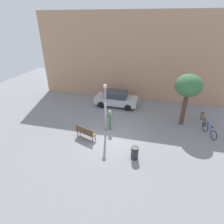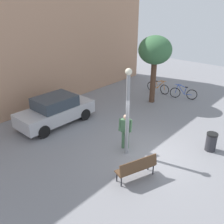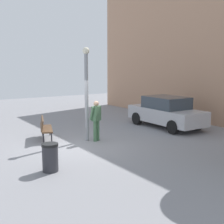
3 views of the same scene
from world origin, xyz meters
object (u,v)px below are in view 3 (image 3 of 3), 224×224
at_px(lamppost, 86,88).
at_px(person_by_lamppost, 96,118).
at_px(parked_car_silver, 166,112).
at_px(trash_bin, 50,157).
at_px(park_bench, 45,127).

relative_size(lamppost, person_by_lamppost, 2.29).
bearing_deg(person_by_lamppost, parked_car_silver, 96.32).
distance_m(lamppost, person_by_lamppost, 1.28).
xyz_separation_m(lamppost, trash_bin, (2.64, -2.70, -1.75)).
height_order(park_bench, trash_bin, park_bench).
bearing_deg(park_bench, person_by_lamppost, 49.63).
distance_m(park_bench, parked_car_silver, 6.13).
height_order(park_bench, parked_car_silver, parked_car_silver).
relative_size(park_bench, trash_bin, 1.97).
relative_size(lamppost, trash_bin, 4.52).
bearing_deg(parked_car_silver, park_bench, -98.86).
distance_m(lamppost, trash_bin, 4.17).
xyz_separation_m(lamppost, person_by_lamppost, (0.27, 0.29, -1.22)).
xyz_separation_m(park_bench, parked_car_silver, (0.94, 6.06, 0.23)).
bearing_deg(park_bench, trash_bin, -19.01).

